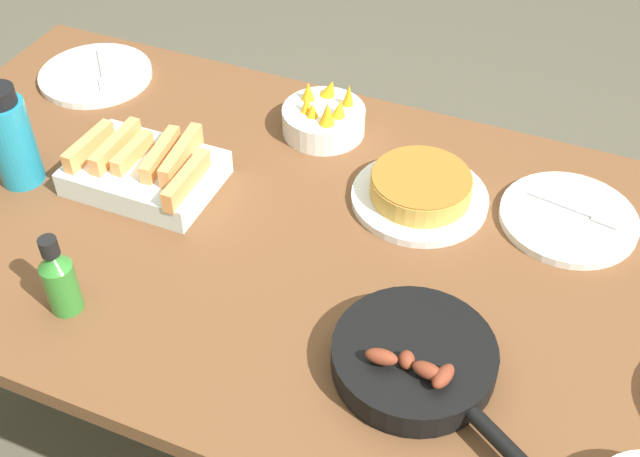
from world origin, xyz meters
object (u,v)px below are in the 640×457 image
skillet (416,361)px  hot_sauce_bottle (59,279)px  fruit_bowl_citrus (324,118)px  empty_plate_far_left (569,218)px  empty_plate_mid_edge (96,75)px  melon_tray (145,170)px  frittata_plate_center (420,190)px  water_bottle (11,138)px

skillet → hot_sauce_bottle: 0.58m
fruit_bowl_citrus → empty_plate_far_left: bearing=-9.0°
empty_plate_mid_edge → fruit_bowl_citrus: fruit_bowl_citrus is taller
empty_plate_far_left → melon_tray: bearing=-165.0°
hot_sauce_bottle → skillet: bearing=9.5°
frittata_plate_center → skillet: bearing=-73.4°
empty_plate_mid_edge → fruit_bowl_citrus: (0.55, 0.01, 0.03)m
empty_plate_far_left → fruit_bowl_citrus: size_ratio=1.46×
skillet → hot_sauce_bottle: (-0.57, -0.09, 0.04)m
water_bottle → hot_sauce_bottle: 0.37m
frittata_plate_center → empty_plate_far_left: bearing=10.9°
skillet → fruit_bowl_citrus: 0.63m
melon_tray → skillet: bearing=-20.3°
empty_plate_far_left → fruit_bowl_citrus: 0.53m
frittata_plate_center → water_bottle: 0.77m
empty_plate_mid_edge → fruit_bowl_citrus: 0.55m
empty_plate_far_left → skillet: bearing=-109.7°
melon_tray → skillet: (0.61, -0.23, -0.01)m
skillet → empty_plate_mid_edge: skillet is taller
melon_tray → hot_sauce_bottle: 0.33m
melon_tray → water_bottle: 0.25m
frittata_plate_center → empty_plate_mid_edge: size_ratio=1.02×
fruit_bowl_citrus → hot_sauce_bottle: size_ratio=1.12×
frittata_plate_center → empty_plate_mid_edge: bearing=171.5°
empty_plate_mid_edge → melon_tray: bearing=-41.9°
fruit_bowl_citrus → empty_plate_mid_edge: bearing=-178.6°
empty_plate_mid_edge → hot_sauce_bottle: hot_sauce_bottle is taller
empty_plate_mid_edge → water_bottle: water_bottle is taller
empty_plate_mid_edge → hot_sauce_bottle: 0.69m
hot_sauce_bottle → frittata_plate_center: bearing=46.4°
hot_sauce_bottle → empty_plate_mid_edge: bearing=120.6°
melon_tray → empty_plate_mid_edge: melon_tray is taller
frittata_plate_center → fruit_bowl_citrus: (-0.25, 0.13, 0.01)m
melon_tray → empty_plate_far_left: melon_tray is taller
melon_tray → frittata_plate_center: melon_tray is taller
fruit_bowl_citrus → frittata_plate_center: bearing=-28.1°
water_bottle → skillet: bearing=-9.8°
skillet → empty_plate_mid_edge: bearing=-176.6°
hot_sauce_bottle → melon_tray: bearing=98.2°
empty_plate_far_left → empty_plate_mid_edge: same height
empty_plate_far_left → frittata_plate_center: bearing=-169.1°
skillet → frittata_plate_center: (-0.11, 0.38, -0.00)m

